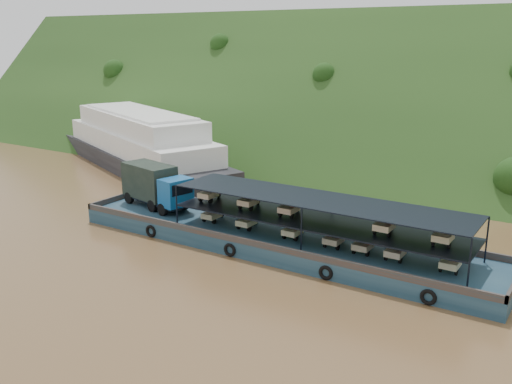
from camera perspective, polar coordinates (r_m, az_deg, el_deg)
The scene contains 4 objects.
ground at distance 46.52m, azimuth 0.08°, elevation -4.98°, with size 160.00×160.00×0.00m, color brown.
hillside at distance 78.16m, azimuth 14.45°, elevation 2.88°, with size 140.00×28.00×28.00m, color #1D3814.
cargo_barge at distance 45.60m, azimuth 0.40°, elevation -3.74°, with size 35.00×7.18×5.00m.
passenger_ferry at distance 74.18m, azimuth -11.53°, elevation 4.86°, with size 35.99×22.20×7.17m.
Camera 1 is at (23.48, -36.80, 16.07)m, focal length 40.00 mm.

